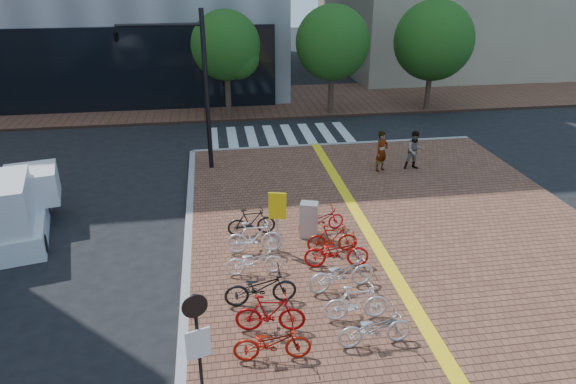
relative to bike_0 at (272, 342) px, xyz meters
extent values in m
plane|color=black|center=(1.93, 2.47, -0.62)|extent=(120.00, 120.00, 0.00)
cube|color=gray|center=(4.93, 14.47, -0.54)|extent=(14.00, 0.25, 0.15)
cube|color=brown|center=(1.93, 23.47, -0.54)|extent=(70.00, 8.00, 0.15)
cube|color=silver|center=(-1.07, 16.47, -0.61)|extent=(0.50, 4.00, 0.01)
cube|color=silver|center=(-0.07, 16.47, -0.61)|extent=(0.50, 4.00, 0.01)
cube|color=silver|center=(0.93, 16.47, -0.61)|extent=(0.50, 4.00, 0.01)
cube|color=silver|center=(1.93, 16.47, -0.61)|extent=(0.50, 4.00, 0.01)
cube|color=silver|center=(2.93, 16.47, -0.61)|extent=(0.50, 4.00, 0.01)
cube|color=silver|center=(3.93, 16.47, -0.61)|extent=(0.50, 4.00, 0.01)
cube|color=silver|center=(4.93, 16.47, -0.61)|extent=(0.50, 4.00, 0.01)
cube|color=silver|center=(5.93, 16.47, -0.61)|extent=(0.50, 4.00, 0.01)
cylinder|color=#38281E|center=(-0.07, 19.97, 0.83)|extent=(0.32, 0.32, 2.60)
sphere|color=#194714|center=(-0.07, 19.97, 3.58)|extent=(3.80, 3.80, 3.80)
sphere|color=#194714|center=(0.53, 19.67, 2.98)|extent=(2.40, 2.40, 2.40)
cylinder|color=#38281E|center=(5.93, 19.97, 0.83)|extent=(0.32, 0.32, 2.60)
sphere|color=#194714|center=(5.93, 19.97, 3.58)|extent=(4.20, 4.20, 4.20)
sphere|color=#194714|center=(6.53, 19.67, 2.98)|extent=(2.40, 2.40, 2.40)
cylinder|color=#38281E|center=(11.93, 19.97, 0.83)|extent=(0.32, 0.32, 2.60)
sphere|color=#194714|center=(11.93, 19.97, 3.58)|extent=(4.60, 4.60, 4.60)
sphere|color=#194714|center=(12.53, 19.67, 2.98)|extent=(2.40, 2.40, 2.40)
imported|color=#A41A0B|center=(0.00, 0.00, 0.00)|extent=(1.82, 0.73, 0.94)
imported|color=#A50B0C|center=(0.07, 0.98, 0.05)|extent=(1.78, 0.73, 1.04)
imported|color=black|center=(-0.05, 2.12, 0.03)|extent=(1.94, 0.73, 1.01)
imported|color=white|center=(-0.08, 3.55, -0.03)|extent=(1.66, 0.58, 0.87)
imported|color=white|center=(0.03, 4.75, 0.07)|extent=(1.79, 0.56, 1.07)
imported|color=black|center=(0.03, 5.88, 0.01)|extent=(1.62, 0.54, 0.96)
imported|color=#BABBBF|center=(2.45, 0.13, 0.01)|extent=(1.85, 0.72, 0.96)
imported|color=white|center=(2.27, 1.11, 0.04)|extent=(1.70, 0.51, 1.01)
imported|color=silver|center=(2.21, 2.45, 0.04)|extent=(2.03, 1.04, 1.02)
imported|color=red|center=(2.35, 3.57, 0.04)|extent=(1.98, 0.86, 1.01)
imported|color=#A41C0B|center=(2.42, 4.42, 0.01)|extent=(1.61, 0.56, 0.95)
imported|color=red|center=(2.36, 5.78, -0.04)|extent=(1.70, 0.87, 0.85)
imported|color=gray|center=(6.03, 10.72, 0.41)|extent=(0.76, 0.67, 1.75)
imported|color=#454C58|center=(7.52, 10.70, 0.38)|extent=(0.84, 0.66, 1.70)
cube|color=#B3B2B7|center=(1.88, 5.47, 0.14)|extent=(0.67, 0.57, 1.23)
cylinder|color=#B7B7BC|center=(0.74, 4.76, 0.51)|extent=(0.09, 0.09, 1.96)
cube|color=yellow|center=(0.74, 4.71, 1.11)|extent=(0.54, 0.18, 0.87)
cylinder|color=black|center=(-1.57, -1.04, 0.88)|extent=(0.09, 0.09, 2.69)
cylinder|color=black|center=(-1.57, -1.09, 2.00)|extent=(0.49, 0.18, 0.50)
cube|color=silver|center=(-1.57, -1.09, 1.10)|extent=(0.48, 0.18, 0.67)
cylinder|color=black|center=(-1.20, 12.20, 2.85)|extent=(0.20, 0.20, 6.64)
cylinder|color=black|center=(-2.87, 12.20, 5.56)|extent=(3.32, 0.13, 0.13)
imported|color=black|center=(-4.53, 12.20, 5.23)|extent=(0.29, 1.37, 0.55)
cube|color=silver|center=(-7.62, 7.17, -0.22)|extent=(2.54, 4.29, 0.80)
cube|color=silver|center=(-7.88, 8.30, 0.76)|extent=(2.03, 2.03, 1.16)
cube|color=silver|center=(-7.47, 6.48, 0.90)|extent=(2.29, 2.83, 1.61)
cylinder|color=black|center=(-8.68, 8.40, -0.31)|extent=(0.33, 0.65, 0.62)
cylinder|color=black|center=(-7.20, 8.73, -0.31)|extent=(0.33, 0.65, 0.62)
cylinder|color=black|center=(-6.57, 5.95, -0.31)|extent=(0.33, 0.65, 0.62)
camera|label=1|loc=(-1.01, -9.09, 7.92)|focal=32.00mm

